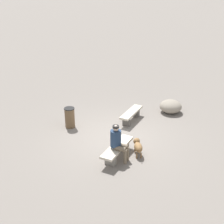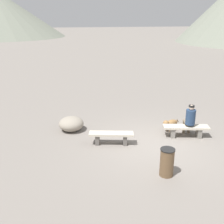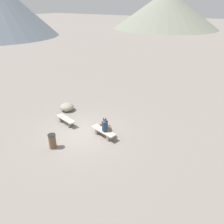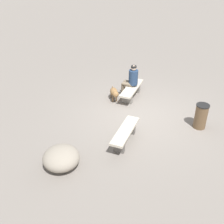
{
  "view_description": "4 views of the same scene",
  "coord_description": "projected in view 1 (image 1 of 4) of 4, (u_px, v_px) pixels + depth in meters",
  "views": [
    {
      "loc": [
        9.73,
        2.31,
        5.58
      ],
      "look_at": [
        -1.31,
        -0.4,
        0.44
      ],
      "focal_mm": 48.35,
      "sensor_mm": 36.0,
      "label": 1
    },
    {
      "loc": [
        -3.34,
        -8.31,
        4.32
      ],
      "look_at": [
        -1.33,
        1.33,
        0.86
      ],
      "focal_mm": 44.18,
      "sensor_mm": 36.0,
      "label": 2
    },
    {
      "loc": [
        7.48,
        -8.65,
        7.17
      ],
      "look_at": [
        0.76,
        2.27,
        0.68
      ],
      "focal_mm": 35.47,
      "sensor_mm": 36.0,
      "label": 3
    },
    {
      "loc": [
        -7.95,
        -0.2,
        4.95
      ],
      "look_at": [
        -1.2,
        0.82,
        0.78
      ],
      "focal_mm": 42.87,
      "sensor_mm": 36.0,
      "label": 4
    }
  ],
  "objects": [
    {
      "name": "seated_person",
      "position": [
        118.0,
        141.0,
        9.74
      ],
      "size": [
        0.42,
        0.63,
        1.26
      ],
      "rotation": [
        0.0,
        0.0,
        -0.2
      ],
      "color": "navy",
      "rests_on": "ground"
    },
    {
      "name": "bench_right",
      "position": [
        117.0,
        149.0,
        10.05
      ],
      "size": [
        1.73,
        0.81,
        0.43
      ],
      "rotation": [
        0.0,
        0.0,
        -0.23
      ],
      "color": "gray",
      "rests_on": "ground"
    },
    {
      "name": "boulder",
      "position": [
        171.0,
        106.0,
        13.42
      ],
      "size": [
        1.36,
        1.36,
        0.56
      ],
      "primitive_type": "ellipsoid",
      "rotation": [
        0.0,
        0.0,
        3.75
      ],
      "color": "gray",
      "rests_on": "ground"
    },
    {
      "name": "dog",
      "position": [
        138.0,
        146.0,
        10.2
      ],
      "size": [
        0.76,
        0.44,
        0.49
      ],
      "rotation": [
        0.0,
        0.0,
        3.49
      ],
      "color": "olive",
      "rests_on": "ground"
    },
    {
      "name": "bench_left",
      "position": [
        131.0,
        114.0,
        12.59
      ],
      "size": [
        1.6,
        0.73,
        0.44
      ],
      "rotation": [
        0.0,
        0.0,
        -0.23
      ],
      "color": "#605B56",
      "rests_on": "ground"
    },
    {
      "name": "trash_bin",
      "position": [
        70.0,
        118.0,
        12.04
      ],
      "size": [
        0.42,
        0.42,
        0.83
      ],
      "color": "brown",
      "rests_on": "ground"
    },
    {
      "name": "ground",
      "position": [
        114.0,
        138.0,
        11.43
      ],
      "size": [
        210.0,
        210.0,
        0.06
      ],
      "primitive_type": "cube",
      "color": "gray"
    }
  ]
}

